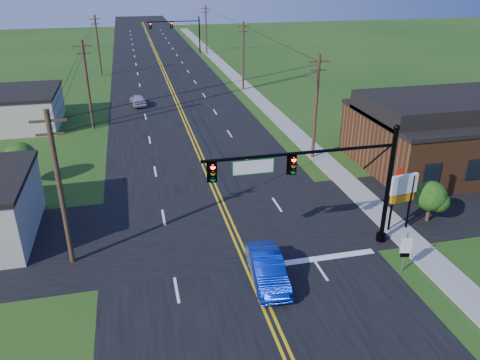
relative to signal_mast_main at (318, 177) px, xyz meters
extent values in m
cube|color=black|center=(-4.34, 42.00, -4.73)|extent=(16.00, 220.00, 0.04)
cube|color=black|center=(-4.34, 4.00, -4.73)|extent=(70.00, 10.00, 0.04)
cube|color=gray|center=(6.16, 32.00, -4.71)|extent=(2.00, 160.00, 0.08)
cylinder|color=black|center=(4.46, 0.00, -1.15)|extent=(0.28, 0.28, 7.20)
cylinder|color=black|center=(4.46, 0.00, -4.50)|extent=(0.60, 0.60, 0.50)
sphere|color=black|center=(4.46, 0.00, 2.55)|extent=(0.36, 0.36, 0.36)
cylinder|color=black|center=(-1.04, 0.00, 1.55)|extent=(11.00, 0.18, 0.18)
cube|color=#045615|center=(-3.74, 0.00, 1.00)|extent=(2.30, 0.06, 0.85)
cylinder|color=black|center=(4.46, 72.00, -1.15)|extent=(0.28, 0.28, 7.20)
cylinder|color=black|center=(4.46, 72.00, -4.50)|extent=(0.60, 0.60, 0.50)
sphere|color=black|center=(4.46, 72.00, 2.55)|extent=(0.36, 0.36, 0.36)
cylinder|color=black|center=(-0.54, 72.00, 1.25)|extent=(10.00, 0.18, 0.18)
cube|color=#045615|center=(-3.74, 72.00, 0.70)|extent=(2.30, 0.06, 0.85)
cube|color=brown|center=(15.66, 10.00, -2.55)|extent=(14.00, 11.00, 4.40)
cube|color=black|center=(15.66, 10.00, -0.20)|extent=(14.20, 11.20, 0.30)
cylinder|color=#3B241B|center=(-13.84, 2.00, -0.25)|extent=(0.28, 0.28, 9.00)
cube|color=#3B241B|center=(-13.84, 2.00, 3.65)|extent=(1.80, 0.12, 0.12)
cube|color=#3B241B|center=(-13.84, 2.00, 2.95)|extent=(1.40, 0.12, 0.12)
cylinder|color=#3B241B|center=(-13.84, 27.00, -0.25)|extent=(0.28, 0.28, 9.00)
cube|color=#3B241B|center=(-13.84, 27.00, 3.65)|extent=(1.80, 0.12, 0.12)
cube|color=#3B241B|center=(-13.84, 27.00, 2.95)|extent=(1.40, 0.12, 0.12)
cylinder|color=#3B241B|center=(-13.84, 54.00, -0.25)|extent=(0.28, 0.28, 9.00)
cube|color=#3B241B|center=(-13.84, 54.00, 3.65)|extent=(1.80, 0.12, 0.12)
cube|color=#3B241B|center=(-13.84, 54.00, 2.95)|extent=(1.40, 0.12, 0.12)
cylinder|color=#3B241B|center=(5.46, 14.00, -0.25)|extent=(0.28, 0.28, 9.00)
cube|color=#3B241B|center=(5.46, 14.00, 3.65)|extent=(1.80, 0.12, 0.12)
cube|color=#3B241B|center=(5.46, 14.00, 2.95)|extent=(1.40, 0.12, 0.12)
cylinder|color=#3B241B|center=(5.46, 40.00, -0.25)|extent=(0.28, 0.28, 9.00)
cube|color=#3B241B|center=(5.46, 40.00, 3.65)|extent=(1.80, 0.12, 0.12)
cube|color=#3B241B|center=(5.46, 40.00, 2.95)|extent=(1.40, 0.12, 0.12)
cylinder|color=#3B241B|center=(5.46, 70.00, -0.25)|extent=(0.28, 0.28, 9.00)
cube|color=#3B241B|center=(5.46, 70.00, 3.65)|extent=(1.80, 0.12, 0.12)
cube|color=#3B241B|center=(5.46, 70.00, 2.95)|extent=(1.40, 0.12, 0.12)
cylinder|color=#3B241B|center=(11.66, 18.00, -3.83)|extent=(0.24, 0.24, 1.85)
sphere|color=#133B0E|center=(11.66, 18.00, -2.15)|extent=(3.00, 3.00, 3.00)
cylinder|color=#3B241B|center=(8.66, 1.50, -4.09)|extent=(0.24, 0.24, 1.32)
sphere|color=#133B0E|center=(8.66, 1.50, -2.89)|extent=(2.00, 2.00, 2.00)
cylinder|color=#3B241B|center=(-18.34, 14.00, -3.98)|extent=(0.24, 0.24, 1.54)
sphere|color=#133B0E|center=(-18.34, 14.00, -2.58)|extent=(2.40, 2.40, 2.40)
imported|color=#0723A7|center=(-3.52, -2.35, -3.99)|extent=(1.92, 4.74, 1.53)
imported|color=silver|center=(-8.93, 35.00, -4.07)|extent=(2.15, 4.16, 1.36)
cylinder|color=slate|center=(4.04, -3.15, -3.52)|extent=(0.09, 0.09, 2.47)
cube|color=white|center=(4.04, -3.18, -2.79)|extent=(0.61, 0.18, 0.34)
cube|color=white|center=(4.04, -3.18, -3.24)|extent=(0.61, 0.18, 0.62)
cube|color=black|center=(4.04, -3.18, -3.68)|extent=(0.50, 0.15, 0.25)
cylinder|color=slate|center=(8.66, 5.14, -3.62)|extent=(0.10, 0.10, 2.26)
cylinder|color=#A01309|center=(8.66, 5.11, -2.76)|extent=(0.82, 0.35, 0.86)
cylinder|color=black|center=(5.54, 1.00, -2.88)|extent=(0.16, 0.16, 3.73)
cylinder|color=black|center=(6.78, 1.00, -2.88)|extent=(0.16, 0.16, 3.73)
cube|color=silver|center=(6.16, 1.00, -1.53)|extent=(1.88, 0.51, 1.24)
cube|color=#CC720C|center=(6.16, 1.00, -2.47)|extent=(1.67, 0.45, 0.52)
camera|label=1|loc=(-9.68, -22.04, 10.62)|focal=35.00mm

